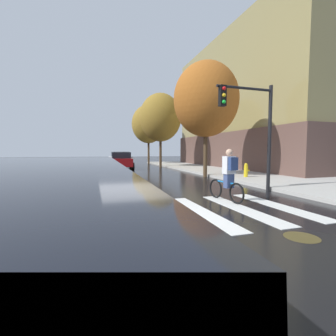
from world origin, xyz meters
The scene contains 12 objects.
ground_plane centered at (0.00, 0.00, 0.00)m, with size 120.00×120.00×0.00m, color black.
crosswalk_stripes centered at (0.09, 0.00, 0.01)m, with size 7.94×3.65×0.01m.
manhole_cover centered at (2.34, -2.27, 0.00)m, with size 0.64×0.64×0.01m, color #473D1E.
sedan_mid centered at (1.01, 15.41, 0.77)m, with size 2.30×4.44×1.49m.
sedan_far centered at (1.43, 20.15, 0.78)m, with size 2.32×4.49×1.51m.
cyclist centered at (2.72, 0.93, 0.84)m, with size 0.39×1.70×1.69m.
traffic_light_near centered at (4.54, 2.20, 2.86)m, with size 2.47×0.28×4.20m.
fire_hydrant centered at (6.86, 5.74, 0.53)m, with size 0.33×0.22×0.78m.
street_tree_near centered at (5.24, 7.60, 4.71)m, with size 3.92×3.92×6.98m.
street_tree_mid centered at (4.91, 16.50, 4.78)m, with size 3.98×3.98×7.08m.
street_tree_far centered at (5.20, 22.87, 4.84)m, with size 4.03×4.03×7.17m.
corner_building centered at (16.98, 13.65, 5.92)m, with size 15.01×18.97×11.94m.
Camera 1 is at (-1.41, -5.69, 1.64)m, focal length 25.46 mm.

